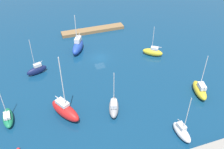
{
  "coord_description": "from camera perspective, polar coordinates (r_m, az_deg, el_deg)",
  "views": [
    {
      "loc": [
        14.4,
        51.22,
        34.71
      ],
      "look_at": [
        0.0,
        9.5,
        1.5
      ],
      "focal_mm": 40.55,
      "sensor_mm": 36.0,
      "label": 1
    }
  ],
  "objects": [
    {
      "name": "sailboat_green_off_beacon",
      "position": [
        50.29,
        -22.43,
        -8.96
      ],
      "size": [
        2.09,
        5.24,
        9.44
      ],
      "rotation": [
        0.0,
        0.0,
        4.76
      ],
      "color": "#19724C",
      "rests_on": "water"
    },
    {
      "name": "sailboat_gray_center_basin",
      "position": [
        48.22,
        0.4,
        -7.32
      ],
      "size": [
        3.54,
        5.72,
        8.84
      ],
      "rotation": [
        0.0,
        0.0,
        4.37
      ],
      "color": "gray",
      "rests_on": "water"
    },
    {
      "name": "sailboat_navy_far_south",
      "position": [
        59.9,
        -16.59,
        1.03
      ],
      "size": [
        4.92,
        2.75,
        8.85
      ],
      "rotation": [
        0.0,
        0.0,
        0.31
      ],
      "color": "#141E4C",
      "rests_on": "water"
    },
    {
      "name": "pier_dock",
      "position": [
        75.73,
        -4.29,
        9.95
      ],
      "size": [
        18.52,
        2.82,
        0.89
      ],
      "primitive_type": "cube",
      "color": "olive",
      "rests_on": "ground"
    },
    {
      "name": "sailboat_white_east_end",
      "position": [
        45.82,
        15.46,
        -12.32
      ],
      "size": [
        1.91,
        4.77,
        8.91
      ],
      "rotation": [
        0.0,
        0.0,
        1.62
      ],
      "color": "white",
      "rests_on": "water"
    },
    {
      "name": "sailboat_yellow_lone_south",
      "position": [
        54.73,
        19.19,
        -3.28
      ],
      "size": [
        3.26,
        6.09,
        9.15
      ],
      "rotation": [
        0.0,
        0.0,
        4.47
      ],
      "color": "yellow",
      "rests_on": "water"
    },
    {
      "name": "sailboat_yellow_far_north",
      "position": [
        64.69,
        9.17,
        5.07
      ],
      "size": [
        5.0,
        4.44,
        7.93
      ],
      "rotation": [
        0.0,
        0.0,
        5.62
      ],
      "color": "yellow",
      "rests_on": "water"
    },
    {
      "name": "sailboat_red_west_end",
      "position": [
        47.89,
        -10.53,
        -7.89
      ],
      "size": [
        5.54,
        7.4,
        13.21
      ],
      "rotation": [
        0.0,
        0.0,
        2.08
      ],
      "color": "red",
      "rests_on": "water"
    },
    {
      "name": "water",
      "position": [
        63.53,
        -2.8,
        3.79
      ],
      "size": [
        160.0,
        160.0,
        0.0
      ],
      "primitive_type": "plane",
      "color": "navy",
      "rests_on": "ground"
    },
    {
      "name": "mooring_buoy_red",
      "position": [
        45.43,
        -20.38,
        -15.56
      ],
      "size": [
        0.61,
        0.61,
        0.61
      ],
      "primitive_type": "sphere",
      "color": "red",
      "rests_on": "water"
    },
    {
      "name": "sailboat_blue_mid_basin",
      "position": [
        66.04,
        -7.7,
        6.36
      ],
      "size": [
        5.12,
        6.97,
        10.09
      ],
      "rotation": [
        0.0,
        0.0,
        1.08
      ],
      "color": "#2347B2",
      "rests_on": "water"
    }
  ]
}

